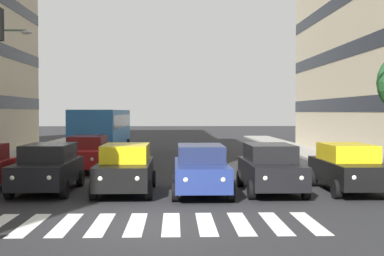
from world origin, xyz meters
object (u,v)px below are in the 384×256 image
(car_2, at_px, (201,169))
(car_1, at_px, (270,168))
(car_0, at_px, (348,167))
(car_3, at_px, (126,168))
(car_4, at_px, (48,167))
(car_row2_0, at_px, (87,153))
(bus_behind_traffic, at_px, (103,128))

(car_2, bearing_deg, car_1, -172.82)
(car_0, height_order, car_2, same)
(car_3, xyz_separation_m, car_4, (2.81, -0.30, 0.00))
(car_1, relative_size, car_row2_0, 1.00)
(car_0, height_order, car_3, same)
(car_2, xyz_separation_m, car_row2_0, (5.12, -6.99, 0.00))
(car_0, xyz_separation_m, car_row2_0, (10.47, -6.63, 0.00))
(car_1, xyz_separation_m, bus_behind_traffic, (7.98, -14.58, 0.97))
(car_2, bearing_deg, car_row2_0, -53.77)
(car_2, distance_m, car_row2_0, 8.67)
(car_0, distance_m, car_2, 5.36)
(car_4, height_order, bus_behind_traffic, bus_behind_traffic)
(car_1, xyz_separation_m, car_4, (7.98, -0.35, 0.00))
(car_2, height_order, bus_behind_traffic, bus_behind_traffic)
(car_2, distance_m, car_4, 5.51)
(car_1, relative_size, car_2, 1.00)
(car_0, relative_size, car_3, 1.00)
(car_0, height_order, car_4, same)
(bus_behind_traffic, bearing_deg, car_2, 110.17)
(car_3, bearing_deg, car_4, -6.01)
(car_0, bearing_deg, car_3, -0.06)
(car_3, distance_m, car_4, 2.82)
(car_3, xyz_separation_m, car_row2_0, (2.46, -6.62, 0.00))
(car_1, bearing_deg, car_row2_0, -41.17)
(car_4, bearing_deg, bus_behind_traffic, -90.00)
(car_0, xyz_separation_m, car_3, (8.01, -0.01, 0.00))
(car_row2_0, height_order, bus_behind_traffic, bus_behind_traffic)
(car_4, relative_size, car_row2_0, 1.00)
(bus_behind_traffic, bearing_deg, car_0, 126.67)
(car_0, relative_size, car_2, 1.00)
(car_0, xyz_separation_m, car_4, (10.82, -0.30, 0.00))
(car_2, relative_size, car_4, 1.00)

